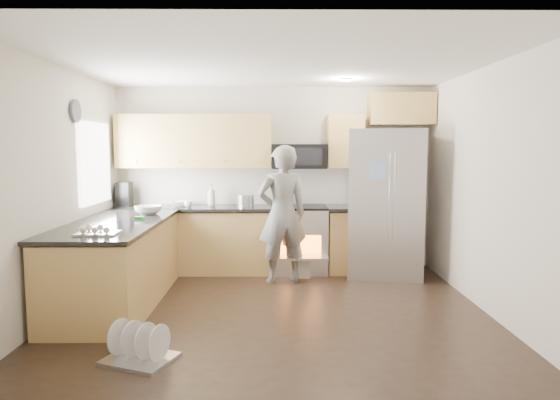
{
  "coord_description": "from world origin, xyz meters",
  "views": [
    {
      "loc": [
        0.01,
        -5.22,
        1.74
      ],
      "look_at": [
        0.07,
        0.5,
        1.14
      ],
      "focal_mm": 32.0,
      "sensor_mm": 36.0,
      "label": 1
    }
  ],
  "objects_px": {
    "refrigerator": "(385,203)",
    "dish_rack": "(139,351)",
    "person": "(282,214)",
    "stove_range": "(299,224)"
  },
  "relations": [
    {
      "from": "refrigerator",
      "to": "dish_rack",
      "type": "height_order",
      "value": "refrigerator"
    },
    {
      "from": "refrigerator",
      "to": "person",
      "type": "distance_m",
      "value": 1.43
    },
    {
      "from": "person",
      "to": "stove_range",
      "type": "bearing_deg",
      "value": -129.22
    },
    {
      "from": "stove_range",
      "to": "refrigerator",
      "type": "relative_size",
      "value": 0.9
    },
    {
      "from": "refrigerator",
      "to": "stove_range",
      "type": "bearing_deg",
      "value": 178.08
    },
    {
      "from": "stove_range",
      "to": "person",
      "type": "xyz_separation_m",
      "value": [
        -0.25,
        -0.56,
        0.21
      ]
    },
    {
      "from": "stove_range",
      "to": "person",
      "type": "bearing_deg",
      "value": -113.88
    },
    {
      "from": "refrigerator",
      "to": "dish_rack",
      "type": "bearing_deg",
      "value": -123.56
    },
    {
      "from": "refrigerator",
      "to": "dish_rack",
      "type": "distance_m",
      "value": 3.88
    },
    {
      "from": "stove_range",
      "to": "dish_rack",
      "type": "relative_size",
      "value": 2.73
    }
  ]
}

